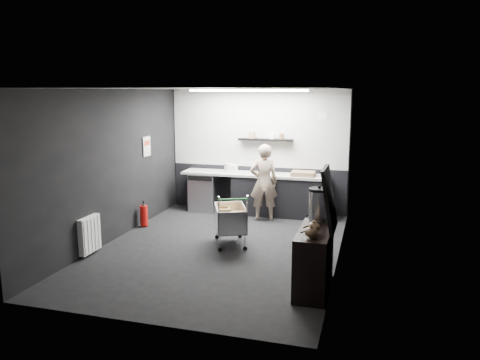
# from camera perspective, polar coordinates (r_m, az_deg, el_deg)

# --- Properties ---
(floor) EXTENTS (5.50, 5.50, 0.00)m
(floor) POSITION_cam_1_polar(r_m,az_deg,el_deg) (8.14, -2.54, -8.31)
(floor) COLOR black
(floor) RESTS_ON ground
(ceiling) EXTENTS (5.50, 5.50, 0.00)m
(ceiling) POSITION_cam_1_polar(r_m,az_deg,el_deg) (7.69, -2.71, 11.06)
(ceiling) COLOR silver
(ceiling) RESTS_ON wall_back
(wall_back) EXTENTS (5.50, 0.00, 5.50)m
(wall_back) POSITION_cam_1_polar(r_m,az_deg,el_deg) (10.42, 2.20, 3.57)
(wall_back) COLOR black
(wall_back) RESTS_ON floor
(wall_front) EXTENTS (5.50, 0.00, 5.50)m
(wall_front) POSITION_cam_1_polar(r_m,az_deg,el_deg) (5.32, -12.08, -3.76)
(wall_front) COLOR black
(wall_front) RESTS_ON floor
(wall_left) EXTENTS (0.00, 5.50, 5.50)m
(wall_left) POSITION_cam_1_polar(r_m,az_deg,el_deg) (8.64, -15.30, 1.68)
(wall_left) COLOR black
(wall_left) RESTS_ON floor
(wall_right) EXTENTS (0.00, 5.50, 5.50)m
(wall_right) POSITION_cam_1_polar(r_m,az_deg,el_deg) (7.42, 12.19, 0.36)
(wall_right) COLOR black
(wall_right) RESTS_ON floor
(kitchen_wall_panel) EXTENTS (3.95, 0.02, 1.70)m
(kitchen_wall_panel) POSITION_cam_1_polar(r_m,az_deg,el_deg) (10.35, 2.19, 6.30)
(kitchen_wall_panel) COLOR beige
(kitchen_wall_panel) RESTS_ON wall_back
(dado_panel) EXTENTS (3.95, 0.02, 1.00)m
(dado_panel) POSITION_cam_1_polar(r_m,az_deg,el_deg) (10.54, 2.14, -1.03)
(dado_panel) COLOR black
(dado_panel) RESTS_ON wall_back
(floating_shelf) EXTENTS (1.20, 0.22, 0.04)m
(floating_shelf) POSITION_cam_1_polar(r_m,az_deg,el_deg) (10.21, 3.13, 4.94)
(floating_shelf) COLOR black
(floating_shelf) RESTS_ON wall_back
(wall_clock) EXTENTS (0.20, 0.03, 0.20)m
(wall_clock) POSITION_cam_1_polar(r_m,az_deg,el_deg) (10.08, 10.01, 7.74)
(wall_clock) COLOR white
(wall_clock) RESTS_ON wall_back
(poster) EXTENTS (0.02, 0.30, 0.40)m
(poster) POSITION_cam_1_polar(r_m,az_deg,el_deg) (9.73, -11.31, 4.04)
(poster) COLOR silver
(poster) RESTS_ON wall_left
(poster_red_band) EXTENTS (0.02, 0.22, 0.10)m
(poster_red_band) POSITION_cam_1_polar(r_m,az_deg,el_deg) (9.72, -11.30, 4.44)
(poster_red_band) COLOR red
(poster_red_band) RESTS_ON poster
(radiator) EXTENTS (0.10, 0.50, 0.60)m
(radiator) POSITION_cam_1_polar(r_m,az_deg,el_deg) (8.09, -17.88, -6.35)
(radiator) COLOR white
(radiator) RESTS_ON wall_left
(ceiling_strip) EXTENTS (2.40, 0.20, 0.04)m
(ceiling_strip) POSITION_cam_1_polar(r_m,az_deg,el_deg) (9.46, 0.93, 10.86)
(ceiling_strip) COLOR white
(ceiling_strip) RESTS_ON ceiling
(prep_counter) EXTENTS (3.20, 0.61, 0.90)m
(prep_counter) POSITION_cam_1_polar(r_m,az_deg,el_deg) (10.22, 2.46, -1.65)
(prep_counter) COLOR black
(prep_counter) RESTS_ON floor
(person) EXTENTS (0.67, 0.53, 1.60)m
(person) POSITION_cam_1_polar(r_m,az_deg,el_deg) (9.68, 2.92, -0.30)
(person) COLOR beige
(person) RESTS_ON floor
(shopping_cart) EXTENTS (0.81, 1.04, 0.93)m
(shopping_cart) POSITION_cam_1_polar(r_m,az_deg,el_deg) (8.19, -1.21, -4.91)
(shopping_cart) COLOR silver
(shopping_cart) RESTS_ON floor
(sideboard) EXTENTS (0.48, 1.13, 1.69)m
(sideboard) POSITION_cam_1_polar(r_m,az_deg,el_deg) (6.46, 9.17, -8.54)
(sideboard) COLOR black
(sideboard) RESTS_ON floor
(fire_extinguisher) EXTENTS (0.15, 0.15, 0.50)m
(fire_extinguisher) POSITION_cam_1_polar(r_m,az_deg,el_deg) (9.50, -11.63, -4.18)
(fire_extinguisher) COLOR red
(fire_extinguisher) RESTS_ON floor
(cardboard_box) EXTENTS (0.49, 0.37, 0.10)m
(cardboard_box) POSITION_cam_1_polar(r_m,az_deg,el_deg) (9.91, 7.71, 0.75)
(cardboard_box) COLOR #906B4C
(cardboard_box) RESTS_ON prep_counter
(pink_tub) EXTENTS (0.19, 0.19, 0.19)m
(pink_tub) POSITION_cam_1_polar(r_m,az_deg,el_deg) (10.31, -1.36, 1.51)
(pink_tub) COLOR beige
(pink_tub) RESTS_ON prep_counter
(white_container) EXTENTS (0.19, 0.16, 0.16)m
(white_container) POSITION_cam_1_polar(r_m,az_deg,el_deg) (10.23, -0.90, 1.36)
(white_container) COLOR white
(white_container) RESTS_ON prep_counter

